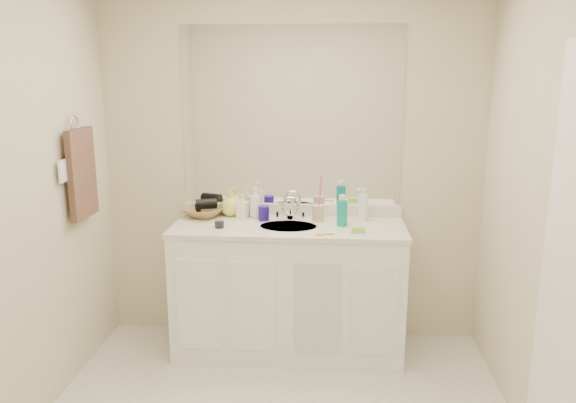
# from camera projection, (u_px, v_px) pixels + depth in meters

# --- Properties ---
(wall_back) EXTENTS (2.60, 0.02, 2.40)m
(wall_back) POSITION_uv_depth(u_px,v_px,m) (292.00, 170.00, 3.86)
(wall_back) COLOR beige
(wall_back) RESTS_ON floor
(wall_front) EXTENTS (2.60, 0.02, 2.40)m
(wall_front) POSITION_uv_depth(u_px,v_px,m) (216.00, 357.00, 1.33)
(wall_front) COLOR beige
(wall_front) RESTS_ON floor
(wall_left) EXTENTS (0.02, 2.60, 2.40)m
(wall_left) POSITION_uv_depth(u_px,v_px,m) (3.00, 213.00, 2.69)
(wall_left) COLOR beige
(wall_left) RESTS_ON floor
(wall_right) EXTENTS (0.02, 2.60, 2.40)m
(wall_right) POSITION_uv_depth(u_px,v_px,m) (562.00, 223.00, 2.50)
(wall_right) COLOR beige
(wall_right) RESTS_ON floor
(vanity_cabinet) EXTENTS (1.50, 0.55, 0.85)m
(vanity_cabinet) POSITION_uv_depth(u_px,v_px,m) (289.00, 290.00, 3.77)
(vanity_cabinet) COLOR white
(vanity_cabinet) RESTS_ON floor
(countertop) EXTENTS (1.52, 0.57, 0.03)m
(countertop) POSITION_uv_depth(u_px,v_px,m) (289.00, 227.00, 3.67)
(countertop) COLOR white
(countertop) RESTS_ON vanity_cabinet
(backsplash) EXTENTS (1.52, 0.03, 0.08)m
(backsplash) POSITION_uv_depth(u_px,v_px,m) (291.00, 210.00, 3.91)
(backsplash) COLOR silver
(backsplash) RESTS_ON countertop
(sink_basin) EXTENTS (0.37, 0.37, 0.02)m
(sink_basin) POSITION_uv_depth(u_px,v_px,m) (288.00, 228.00, 3.65)
(sink_basin) COLOR beige
(sink_basin) RESTS_ON countertop
(faucet) EXTENTS (0.02, 0.02, 0.11)m
(faucet) POSITION_uv_depth(u_px,v_px,m) (290.00, 211.00, 3.81)
(faucet) COLOR silver
(faucet) RESTS_ON countertop
(mirror) EXTENTS (1.48, 0.01, 1.20)m
(mirror) POSITION_uv_depth(u_px,v_px,m) (292.00, 117.00, 3.77)
(mirror) COLOR white
(mirror) RESTS_ON wall_back
(blue_mug) EXTENTS (0.09, 0.09, 0.10)m
(blue_mug) POSITION_uv_depth(u_px,v_px,m) (264.00, 213.00, 3.77)
(blue_mug) COLOR navy
(blue_mug) RESTS_ON countertop
(tan_cup) EXTENTS (0.10, 0.10, 0.11)m
(tan_cup) POSITION_uv_depth(u_px,v_px,m) (318.00, 213.00, 3.76)
(tan_cup) COLOR #C9B08D
(tan_cup) RESTS_ON countertop
(toothbrush) EXTENTS (0.03, 0.04, 0.22)m
(toothbrush) POSITION_uv_depth(u_px,v_px,m) (320.00, 199.00, 3.73)
(toothbrush) COLOR #FE42A8
(toothbrush) RESTS_ON tan_cup
(mouthwash_bottle) EXTENTS (0.07, 0.07, 0.16)m
(mouthwash_bottle) POSITION_uv_depth(u_px,v_px,m) (342.00, 213.00, 3.64)
(mouthwash_bottle) COLOR #0C9280
(mouthwash_bottle) RESTS_ON countertop
(clear_pump_bottle) EXTENTS (0.08, 0.08, 0.17)m
(clear_pump_bottle) POSITION_uv_depth(u_px,v_px,m) (363.00, 207.00, 3.77)
(clear_pump_bottle) COLOR white
(clear_pump_bottle) RESTS_ON countertop
(soap_dish) EXTENTS (0.10, 0.09, 0.01)m
(soap_dish) POSITION_uv_depth(u_px,v_px,m) (358.00, 232.00, 3.49)
(soap_dish) COLOR silver
(soap_dish) RESTS_ON countertop
(green_soap) EXTENTS (0.08, 0.06, 0.03)m
(green_soap) POSITION_uv_depth(u_px,v_px,m) (358.00, 229.00, 3.48)
(green_soap) COLOR #93D935
(green_soap) RESTS_ON soap_dish
(orange_comb) EXTENTS (0.12, 0.06, 0.00)m
(orange_comb) POSITION_uv_depth(u_px,v_px,m) (325.00, 234.00, 3.44)
(orange_comb) COLOR orange
(orange_comb) RESTS_ON countertop
(dark_jar) EXTENTS (0.06, 0.06, 0.04)m
(dark_jar) POSITION_uv_depth(u_px,v_px,m) (219.00, 225.00, 3.60)
(dark_jar) COLOR black
(dark_jar) RESTS_ON countertop
(soap_bottle_white) EXTENTS (0.09, 0.10, 0.21)m
(soap_bottle_white) POSITION_uv_depth(u_px,v_px,m) (255.00, 203.00, 3.83)
(soap_bottle_white) COLOR white
(soap_bottle_white) RESTS_ON countertop
(soap_bottle_cream) EXTENTS (0.09, 0.09, 0.16)m
(soap_bottle_cream) POSITION_uv_depth(u_px,v_px,m) (243.00, 206.00, 3.84)
(soap_bottle_cream) COLOR #FFF6CF
(soap_bottle_cream) RESTS_ON countertop
(soap_bottle_yellow) EXTENTS (0.17, 0.17, 0.18)m
(soap_bottle_yellow) POSITION_uv_depth(u_px,v_px,m) (231.00, 203.00, 3.89)
(soap_bottle_yellow) COLOR #EBEA5B
(soap_bottle_yellow) RESTS_ON countertop
(wicker_basket) EXTENTS (0.35, 0.35, 0.07)m
(wicker_basket) POSITION_uv_depth(u_px,v_px,m) (204.00, 212.00, 3.87)
(wicker_basket) COLOR olive
(wicker_basket) RESTS_ON countertop
(hair_dryer) EXTENTS (0.16, 0.11, 0.07)m
(hair_dryer) POSITION_uv_depth(u_px,v_px,m) (206.00, 204.00, 3.86)
(hair_dryer) COLOR black
(hair_dryer) RESTS_ON wicker_basket
(towel_ring) EXTENTS (0.01, 0.11, 0.11)m
(towel_ring) POSITION_uv_depth(u_px,v_px,m) (75.00, 124.00, 3.36)
(towel_ring) COLOR silver
(towel_ring) RESTS_ON wall_left
(hand_towel) EXTENTS (0.04, 0.32, 0.55)m
(hand_towel) POSITION_uv_depth(u_px,v_px,m) (82.00, 174.00, 3.43)
(hand_towel) COLOR #3D2921
(hand_towel) RESTS_ON towel_ring
(switch_plate) EXTENTS (0.01, 0.08, 0.13)m
(switch_plate) POSITION_uv_depth(u_px,v_px,m) (62.00, 171.00, 3.22)
(switch_plate) COLOR white
(switch_plate) RESTS_ON wall_left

